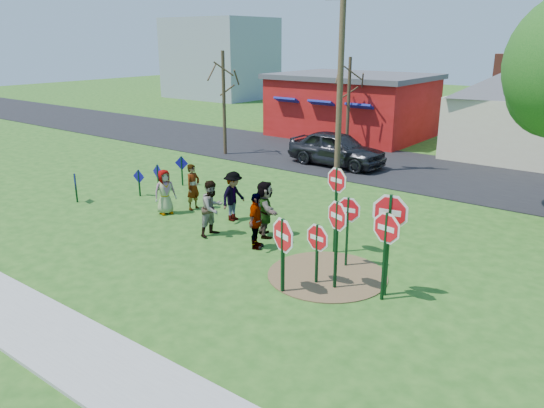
{
  "coord_description": "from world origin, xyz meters",
  "views": [
    {
      "loc": [
        11.21,
        -12.16,
        6.09
      ],
      "look_at": [
        1.67,
        0.26,
        1.15
      ],
      "focal_mm": 35.0,
      "sensor_mm": 36.0,
      "label": 1
    }
  ],
  "objects_px": {
    "utility_pole": "(341,73)",
    "person_a": "(165,192)",
    "person_b": "(193,187)",
    "stop_sign_d": "(390,220)",
    "stop_sign_b": "(337,188)",
    "suv": "(337,148)",
    "stop_sign_a": "(283,241)",
    "stop_sign_c": "(337,225)"
  },
  "relations": [
    {
      "from": "stop_sign_a",
      "to": "suv",
      "type": "bearing_deg",
      "value": 135.22
    },
    {
      "from": "stop_sign_b",
      "to": "utility_pole",
      "type": "height_order",
      "value": "utility_pole"
    },
    {
      "from": "stop_sign_d",
      "to": "suv",
      "type": "bearing_deg",
      "value": 115.64
    },
    {
      "from": "person_a",
      "to": "person_b",
      "type": "height_order",
      "value": "person_b"
    },
    {
      "from": "stop_sign_d",
      "to": "suv",
      "type": "distance_m",
      "value": 13.81
    },
    {
      "from": "stop_sign_a",
      "to": "utility_pole",
      "type": "distance_m",
      "value": 12.78
    },
    {
      "from": "utility_pole",
      "to": "stop_sign_b",
      "type": "bearing_deg",
      "value": -59.59
    },
    {
      "from": "stop_sign_a",
      "to": "person_b",
      "type": "bearing_deg",
      "value": 172.46
    },
    {
      "from": "person_b",
      "to": "utility_pole",
      "type": "distance_m",
      "value": 8.81
    },
    {
      "from": "stop_sign_a",
      "to": "person_b",
      "type": "xyz_separation_m",
      "value": [
        -6.6,
        3.4,
        -0.53
      ]
    },
    {
      "from": "utility_pole",
      "to": "stop_sign_d",
      "type": "bearing_deg",
      "value": -53.61
    },
    {
      "from": "person_a",
      "to": "person_b",
      "type": "distance_m",
      "value": 1.08
    },
    {
      "from": "person_b",
      "to": "suv",
      "type": "xyz_separation_m",
      "value": [
        0.61,
        9.16,
        0.03
      ]
    },
    {
      "from": "suv",
      "to": "person_a",
      "type": "bearing_deg",
      "value": 176.04
    },
    {
      "from": "stop_sign_b",
      "to": "utility_pole",
      "type": "xyz_separation_m",
      "value": [
        -4.84,
        8.24,
        2.62
      ]
    },
    {
      "from": "stop_sign_b",
      "to": "person_b",
      "type": "distance_m",
      "value": 6.4
    },
    {
      "from": "stop_sign_c",
      "to": "stop_sign_d",
      "type": "relative_size",
      "value": 0.89
    },
    {
      "from": "utility_pole",
      "to": "stop_sign_a",
      "type": "bearing_deg",
      "value": -65.39
    },
    {
      "from": "stop_sign_d",
      "to": "utility_pole",
      "type": "height_order",
      "value": "utility_pole"
    },
    {
      "from": "person_a",
      "to": "utility_pole",
      "type": "relative_size",
      "value": 0.19
    },
    {
      "from": "suv",
      "to": "stop_sign_b",
      "type": "bearing_deg",
      "value": -147.49
    },
    {
      "from": "stop_sign_a",
      "to": "utility_pole",
      "type": "height_order",
      "value": "utility_pole"
    },
    {
      "from": "stop_sign_c",
      "to": "suv",
      "type": "xyz_separation_m",
      "value": [
        -6.91,
        11.59,
        -0.82
      ]
    },
    {
      "from": "stop_sign_b",
      "to": "stop_sign_d",
      "type": "bearing_deg",
      "value": -19.93
    },
    {
      "from": "person_b",
      "to": "utility_pole",
      "type": "relative_size",
      "value": 0.2
    },
    {
      "from": "stop_sign_a",
      "to": "person_a",
      "type": "xyz_separation_m",
      "value": [
        -7.02,
        2.41,
        -0.57
      ]
    },
    {
      "from": "stop_sign_a",
      "to": "suv",
      "type": "xyz_separation_m",
      "value": [
        -5.98,
        12.56,
        -0.5
      ]
    },
    {
      "from": "stop_sign_d",
      "to": "stop_sign_c",
      "type": "bearing_deg",
      "value": -169.5
    },
    {
      "from": "person_a",
      "to": "stop_sign_b",
      "type": "bearing_deg",
      "value": -65.0
    },
    {
      "from": "stop_sign_d",
      "to": "stop_sign_b",
      "type": "bearing_deg",
      "value": 136.32
    },
    {
      "from": "stop_sign_d",
      "to": "utility_pole",
      "type": "distance_m",
      "value": 12.49
    },
    {
      "from": "stop_sign_d",
      "to": "person_b",
      "type": "bearing_deg",
      "value": 156.82
    },
    {
      "from": "utility_pole",
      "to": "person_a",
      "type": "bearing_deg",
      "value": -101.91
    },
    {
      "from": "stop_sign_c",
      "to": "stop_sign_d",
      "type": "distance_m",
      "value": 1.28
    },
    {
      "from": "stop_sign_a",
      "to": "utility_pole",
      "type": "relative_size",
      "value": 0.24
    },
    {
      "from": "stop_sign_d",
      "to": "utility_pole",
      "type": "xyz_separation_m",
      "value": [
        -7.24,
        9.83,
        2.63
      ]
    },
    {
      "from": "person_a",
      "to": "person_b",
      "type": "bearing_deg",
      "value": -2.84
    },
    {
      "from": "stop_sign_d",
      "to": "suv",
      "type": "xyz_separation_m",
      "value": [
        -8.08,
        11.15,
        -1.08
      ]
    },
    {
      "from": "stop_sign_c",
      "to": "person_a",
      "type": "relative_size",
      "value": 1.5
    },
    {
      "from": "suv",
      "to": "person_b",
      "type": "bearing_deg",
      "value": 178.01
    },
    {
      "from": "stop_sign_c",
      "to": "utility_pole",
      "type": "distance_m",
      "value": 12.28
    },
    {
      "from": "person_a",
      "to": "suv",
      "type": "xyz_separation_m",
      "value": [
        1.03,
        10.15,
        0.06
      ]
    }
  ]
}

